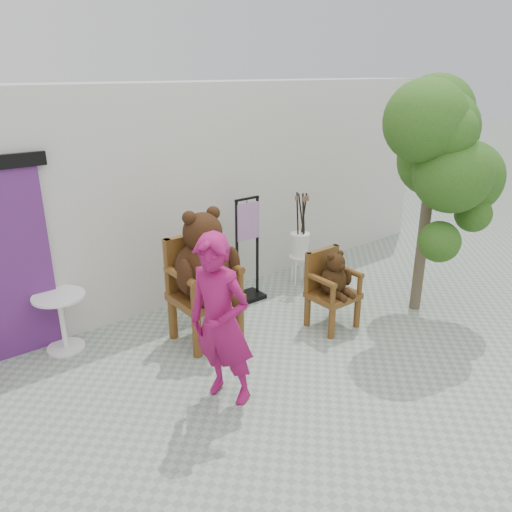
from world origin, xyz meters
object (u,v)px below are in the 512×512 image
at_px(chair_big, 204,269).
at_px(tree, 442,148).
at_px(stool_bucket, 300,244).
at_px(chair_small, 332,282).
at_px(cafe_table, 61,316).
at_px(display_stand, 248,261).
at_px(person, 221,323).

height_order(chair_big, tree, tree).
height_order(chair_big, stool_bucket, chair_big).
bearing_deg(chair_small, tree, -22.58).
xyz_separation_m(chair_big, cafe_table, (-1.46, 0.85, -0.49)).
xyz_separation_m(display_stand, tree, (1.63, -1.84, 1.66)).
relative_size(chair_big, cafe_table, 2.37).
distance_m(chair_small, stool_bucket, 1.41).
bearing_deg(display_stand, person, -132.61).
bearing_deg(chair_big, tree, -24.67).
xyz_separation_m(chair_small, cafe_table, (-2.92, 1.57, -0.17)).
bearing_deg(tree, cafe_table, 153.35).
bearing_deg(person, display_stand, 114.61).
relative_size(chair_small, display_stand, 0.68).
distance_m(person, tree, 3.58).
height_order(chair_small, cafe_table, chair_small).
relative_size(person, display_stand, 1.20).
bearing_deg(person, chair_big, 132.23).
bearing_deg(tree, display_stand, 131.43).
bearing_deg(person, tree, 67.11).
distance_m(chair_small, cafe_table, 3.32).
bearing_deg(chair_small, cafe_table, 151.65).
distance_m(chair_small, display_stand, 1.36).
distance_m(display_stand, tree, 2.97).
bearing_deg(tree, chair_small, 157.42).
height_order(chair_big, person, person).
relative_size(chair_big, tree, 0.54).
bearing_deg(tree, person, 179.01).
height_order(chair_small, tree, tree).
bearing_deg(display_stand, tree, -47.68).
distance_m(person, cafe_table, 2.27).
height_order(display_stand, stool_bucket, display_stand).
bearing_deg(display_stand, chair_small, -74.21).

